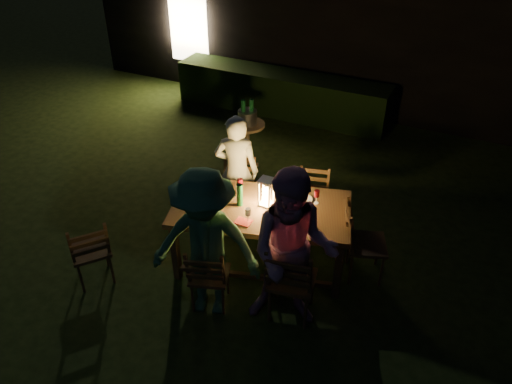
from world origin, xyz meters
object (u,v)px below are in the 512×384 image
at_px(chair_near_right, 291,292).
at_px(chair_far_left, 237,205).
at_px(person_opp_right, 293,252).
at_px(person_opp_left, 206,246).
at_px(side_table, 248,129).
at_px(lantern, 266,194).
at_px(bottle_bucket_b, 251,114).
at_px(ice_bucket, 247,117).
at_px(chair_spare, 93,261).
at_px(dining_table, 261,213).
at_px(chair_far_right, 311,213).
at_px(person_house_side, 237,171).
at_px(bottle_bucket_a, 243,115).
at_px(chair_near_left, 210,285).
at_px(bottle_table, 240,195).
at_px(chair_end, 364,254).

height_order(chair_near_right, chair_far_left, chair_near_right).
bearing_deg(person_opp_right, person_opp_left, 180.00).
bearing_deg(side_table, chair_far_left, -68.95).
bearing_deg(lantern, bottle_bucket_b, 120.16).
bearing_deg(ice_bucket, chair_spare, -97.66).
bearing_deg(chair_spare, dining_table, -17.03).
bearing_deg(dining_table, chair_far_right, 54.36).
distance_m(chair_near_right, person_house_side, 1.89).
height_order(lantern, ice_bucket, lantern).
bearing_deg(bottle_bucket_a, lantern, -56.76).
distance_m(chair_spare, person_opp_right, 2.43).
relative_size(chair_far_left, person_opp_right, 0.52).
height_order(chair_far_right, chair_spare, chair_spare).
relative_size(chair_spare, person_opp_left, 0.54).
distance_m(dining_table, bottle_bucket_b, 2.42).
relative_size(dining_table, chair_far_right, 2.51).
distance_m(chair_near_left, bottle_table, 1.07).
distance_m(chair_spare, side_table, 3.25).
bearing_deg(person_opp_right, lantern, 114.69).
xyz_separation_m(chair_near_right, chair_end, (0.53, 0.96, -0.02)).
bearing_deg(dining_table, bottle_table, 180.00).
height_order(chair_end, side_table, chair_end).
relative_size(lantern, bottle_bucket_b, 1.09).
distance_m(ice_bucket, bottle_bucket_b, 0.08).
relative_size(chair_near_left, bottle_table, 3.31).
height_order(chair_near_right, bottle_table, bottle_table).
height_order(person_opp_left, bottle_bucket_b, person_opp_left).
xyz_separation_m(chair_far_left, side_table, (-0.56, 1.46, 0.36)).
distance_m(chair_near_right, bottle_table, 1.24).
bearing_deg(person_opp_left, chair_near_right, 3.05).
xyz_separation_m(person_house_side, bottle_table, (0.42, -0.73, 0.20)).
bearing_deg(chair_far_right, chair_far_left, 2.93).
relative_size(bottle_table, bottle_bucket_b, 0.88).
height_order(chair_spare, bottle_bucket_b, bottle_bucket_b).
relative_size(chair_spare, bottle_table, 3.43).
relative_size(chair_near_left, chair_near_right, 0.86).
bearing_deg(chair_near_right, chair_spare, -177.53).
height_order(chair_far_right, bottle_bucket_b, bottle_bucket_b).
height_order(chair_spare, person_opp_left, person_opp_left).
height_order(dining_table, side_table, dining_table).
height_order(chair_near_right, person_house_side, person_house_side).
bearing_deg(chair_far_left, lantern, 127.60).
bearing_deg(dining_table, chair_spare, -161.93).
distance_m(chair_far_left, chair_spare, 2.00).
xyz_separation_m(chair_far_left, chair_end, (1.83, -0.27, 0.02)).
bearing_deg(chair_far_right, lantern, 58.13).
xyz_separation_m(bottle_table, side_table, (-0.97, 2.15, -0.34)).
relative_size(dining_table, lantern, 6.44).
height_order(chair_near_right, side_table, chair_near_right).
height_order(chair_near_left, bottle_table, bottle_table).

